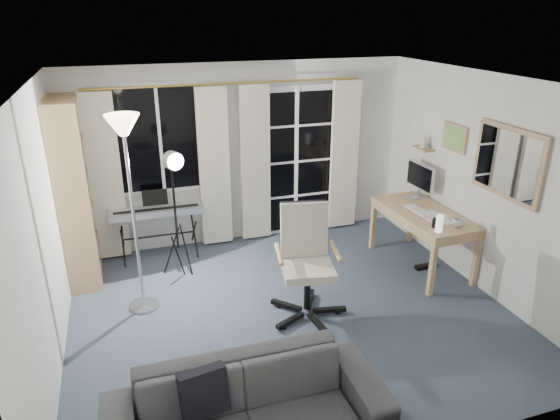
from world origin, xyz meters
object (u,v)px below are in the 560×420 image
object	(u,v)px
bookshelf	(71,197)
studio_light	(174,176)
monitor	(420,177)
torchiere_lamp	(126,157)
mug	(458,222)
keyboard_piano	(157,212)
office_chair	(306,251)
desk	(423,219)
sofa	(247,401)

from	to	relation	value
bookshelf	studio_light	distance (m)	1.23
studio_light	monitor	distance (m)	3.09
torchiere_lamp	mug	xyz separation A→B (m)	(3.46, -0.60, -0.90)
monitor	torchiere_lamp	bearing A→B (deg)	-176.82
torchiere_lamp	keyboard_piano	bearing A→B (deg)	75.53
bookshelf	mug	xyz separation A→B (m)	(4.11, -1.55, -0.23)
mug	office_chair	bearing A→B (deg)	179.15
bookshelf	studio_light	bearing A→B (deg)	-20.82
desk	monitor	xyz separation A→B (m)	(0.20, 0.45, 0.37)
keyboard_piano	sofa	distance (m)	3.27
office_chair	sofa	size ratio (longest dim) A/B	0.58
torchiere_lamp	office_chair	distance (m)	2.00
monitor	studio_light	bearing A→B (deg)	173.61
office_chair	keyboard_piano	bearing A→B (deg)	139.56
studio_light	office_chair	world-z (taller)	studio_light
bookshelf	torchiere_lamp	world-z (taller)	bookshelf
keyboard_piano	office_chair	distance (m)	2.17
desk	studio_light	bearing A→B (deg)	164.59
monitor	desk	bearing A→B (deg)	-116.12
keyboard_piano	sofa	xyz separation A→B (m)	(0.32, -3.25, -0.24)
keyboard_piano	studio_light	size ratio (longest dim) A/B	0.73
mug	studio_light	bearing A→B (deg)	158.72
torchiere_lamp	keyboard_piano	size ratio (longest dim) A/B	1.80
desk	monitor	bearing A→B (deg)	63.88
torchiere_lamp	monitor	xyz separation A→B (m)	(3.56, 0.35, -0.68)
office_chair	mug	distance (m)	1.82
torchiere_lamp	desk	world-z (taller)	torchiere_lamp
torchiere_lamp	keyboard_piano	distance (m)	1.56
sofa	mug	bearing A→B (deg)	28.83
sofa	office_chair	bearing A→B (deg)	56.99
desk	mug	bearing A→B (deg)	-81.20
bookshelf	desk	world-z (taller)	bookshelf
studio_light	sofa	distance (m)	2.83
bookshelf	keyboard_piano	bearing A→B (deg)	8.35
monitor	mug	xyz separation A→B (m)	(-0.10, -0.95, -0.22)
keyboard_piano	office_chair	bearing A→B (deg)	-50.24
torchiere_lamp	sofa	size ratio (longest dim) A/B	1.02
sofa	torchiere_lamp	bearing A→B (deg)	106.66
keyboard_piano	desk	size ratio (longest dim) A/B	0.84
bookshelf	sofa	size ratio (longest dim) A/B	1.05
studio_light	desk	size ratio (longest dim) A/B	1.14
monitor	mug	distance (m)	0.98
desk	monitor	size ratio (longest dim) A/B	2.64
mug	desk	bearing A→B (deg)	101.31
torchiere_lamp	office_chair	bearing A→B (deg)	-19.05
studio_light	sofa	xyz separation A→B (m)	(0.13, -2.69, -0.87)
studio_light	mug	xyz separation A→B (m)	(2.97, -1.16, -0.48)
office_chair	torchiere_lamp	bearing A→B (deg)	171.74
studio_light	mug	distance (m)	3.23
monitor	sofa	world-z (taller)	monitor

